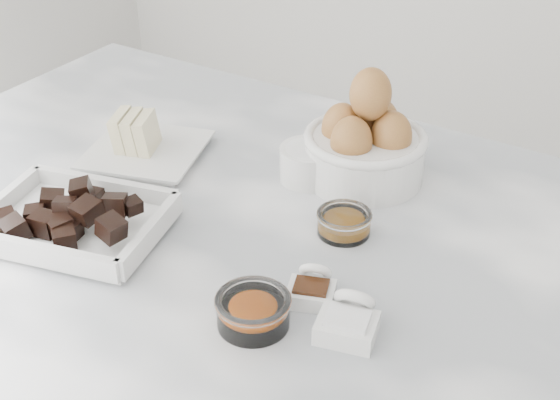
# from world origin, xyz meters

# --- Properties ---
(marble_slab) EXTENTS (1.20, 0.80, 0.04)m
(marble_slab) POSITION_xyz_m (0.00, 0.00, 0.92)
(marble_slab) COLOR white
(marble_slab) RESTS_ON cabinet
(chocolate_dish) EXTENTS (0.25, 0.22, 0.06)m
(chocolate_dish) POSITION_xyz_m (-0.19, -0.12, 0.96)
(chocolate_dish) COLOR white
(chocolate_dish) RESTS_ON marble_slab
(butter_plate) EXTENTS (0.20, 0.20, 0.06)m
(butter_plate) POSITION_xyz_m (-0.25, 0.08, 0.96)
(butter_plate) COLOR white
(butter_plate) RESTS_ON marble_slab
(sugar_ramekin) EXTENTS (0.08, 0.08, 0.05)m
(sugar_ramekin) POSITION_xyz_m (-0.01, 0.15, 0.97)
(sugar_ramekin) COLOR white
(sugar_ramekin) RESTS_ON marble_slab
(egg_bowl) EXTENTS (0.17, 0.17, 0.16)m
(egg_bowl) POSITION_xyz_m (0.05, 0.20, 0.99)
(egg_bowl) COLOR white
(egg_bowl) RESTS_ON marble_slab
(honey_bowl) EXTENTS (0.07, 0.07, 0.03)m
(honey_bowl) POSITION_xyz_m (0.09, 0.06, 0.96)
(honey_bowl) COLOR white
(honey_bowl) RESTS_ON marble_slab
(zest_bowl) EXTENTS (0.08, 0.08, 0.04)m
(zest_bowl) POSITION_xyz_m (0.09, -0.14, 0.96)
(zest_bowl) COLOR white
(zest_bowl) RESTS_ON marble_slab
(vanilla_spoon) EXTENTS (0.06, 0.07, 0.04)m
(vanilla_spoon) POSITION_xyz_m (0.12, -0.07, 0.95)
(vanilla_spoon) COLOR white
(vanilla_spoon) RESTS_ON marble_slab
(salt_spoon) EXTENTS (0.07, 0.09, 0.05)m
(salt_spoon) POSITION_xyz_m (0.19, -0.10, 0.96)
(salt_spoon) COLOR white
(salt_spoon) RESTS_ON marble_slab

